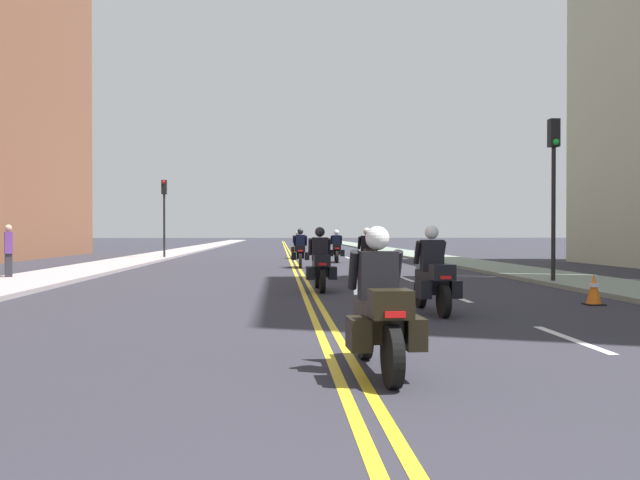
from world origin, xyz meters
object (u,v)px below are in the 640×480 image
at_px(motorcycle_4, 300,252).
at_px(motorcycle_6, 298,247).
at_px(traffic_cone_0, 594,289).
at_px(pedestrian_1, 8,252).
at_px(motorcycle_0, 379,314).
at_px(traffic_light_far, 164,204).
at_px(traffic_light_near, 554,171).
at_px(motorcycle_5, 337,250).
at_px(motorcycle_1, 433,278).
at_px(motorcycle_2, 320,265).
at_px(motorcycle_3, 367,257).

xyz_separation_m(motorcycle_4, motorcycle_6, (0.18, 9.98, -0.01)).
relative_size(motorcycle_6, traffic_cone_0, 3.37).
xyz_separation_m(traffic_cone_0, pedestrian_1, (-14.92, 7.78, 0.58)).
bearing_deg(motorcycle_0, traffic_light_far, 100.93).
bearing_deg(traffic_light_far, traffic_cone_0, -61.80).
bearing_deg(traffic_light_near, motorcycle_5, 109.36).
relative_size(motorcycle_1, motorcycle_4, 0.97).
bearing_deg(pedestrian_1, motorcycle_2, -138.98).
height_order(motorcycle_3, traffic_cone_0, motorcycle_3).
distance_m(motorcycle_0, motorcycle_3, 15.38).
relative_size(traffic_light_far, pedestrian_1, 2.54).
height_order(motorcycle_0, motorcycle_5, motorcycle_5).
relative_size(motorcycle_1, motorcycle_3, 1.03).
relative_size(motorcycle_5, pedestrian_1, 1.20).
height_order(motorcycle_1, motorcycle_3, motorcycle_3).
xyz_separation_m(motorcycle_0, pedestrian_1, (-9.46, 14.09, 0.26)).
xyz_separation_m(motorcycle_0, motorcycle_6, (0.04, 31.04, 0.01)).
relative_size(motorcycle_1, traffic_light_far, 0.49).
bearing_deg(motorcycle_1, traffic_light_far, 107.57).
relative_size(motorcycle_6, traffic_light_far, 0.49).
xyz_separation_m(motorcycle_0, traffic_light_far, (-7.48, 30.44, 2.45)).
bearing_deg(motorcycle_4, motorcycle_3, -68.40).
xyz_separation_m(motorcycle_3, traffic_cone_0, (3.51, -8.95, -0.34)).
distance_m(motorcycle_3, pedestrian_1, 11.47).
bearing_deg(motorcycle_2, motorcycle_4, 89.49).
bearing_deg(motorcycle_5, motorcycle_1, -87.09).
height_order(motorcycle_5, traffic_cone_0, motorcycle_5).
relative_size(motorcycle_5, motorcycle_6, 0.96).
distance_m(motorcycle_1, motorcycle_4, 16.04).
height_order(motorcycle_3, traffic_light_near, traffic_light_near).
bearing_deg(motorcycle_6, motorcycle_4, -89.10).
bearing_deg(pedestrian_1, traffic_cone_0, -142.66).
distance_m(motorcycle_2, pedestrian_1, 10.35).
height_order(motorcycle_1, motorcycle_4, motorcycle_4).
bearing_deg(motorcycle_0, motorcycle_4, 87.50).
relative_size(motorcycle_4, pedestrian_1, 1.29).
relative_size(motorcycle_4, traffic_light_near, 0.48).
bearing_deg(motorcycle_0, motorcycle_3, 79.84).
xyz_separation_m(traffic_light_near, traffic_light_far, (-14.31, 18.93, -0.17)).
bearing_deg(motorcycle_1, traffic_light_near, 49.16).
bearing_deg(motorcycle_5, pedestrian_1, -131.07).
bearing_deg(traffic_cone_0, motorcycle_2, 146.63).
bearing_deg(traffic_light_near, traffic_cone_0, -104.74).
bearing_deg(motorcycle_4, motorcycle_2, -87.47).
relative_size(motorcycle_3, traffic_light_near, 0.45).
relative_size(motorcycle_0, motorcycle_4, 0.93).
height_order(motorcycle_6, traffic_cone_0, motorcycle_6).
bearing_deg(motorcycle_4, traffic_light_far, 129.88).
bearing_deg(traffic_cone_0, motorcycle_3, 111.41).
bearing_deg(traffic_cone_0, motorcycle_5, 100.59).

